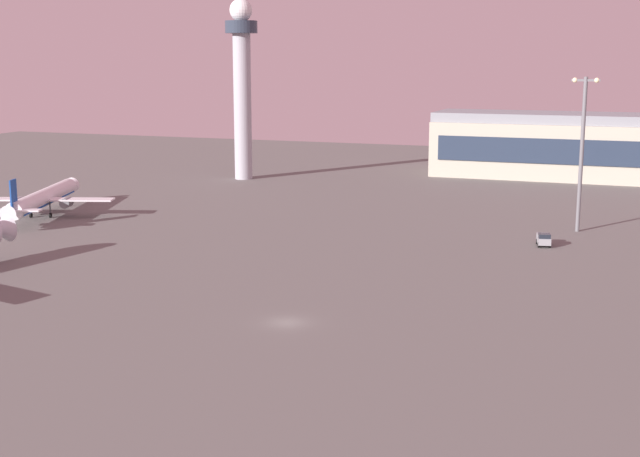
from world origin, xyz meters
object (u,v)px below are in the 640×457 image
at_px(apron_light_west, 582,145).
at_px(control_tower, 242,77).
at_px(maintenance_van, 544,239).
at_px(airplane_far_stand, 43,198).

bearing_deg(apron_light_west, control_tower, 154.06).
height_order(control_tower, maintenance_van, control_tower).
height_order(control_tower, airplane_far_stand, control_tower).
relative_size(control_tower, apron_light_west, 1.65).
relative_size(airplane_far_stand, apron_light_west, 1.28).
bearing_deg(apron_light_west, airplane_far_stand, -168.17).
distance_m(control_tower, maintenance_van, 100.99).
height_order(control_tower, apron_light_west, control_tower).
xyz_separation_m(control_tower, maintenance_van, (80.52, -55.91, -24.29)).
bearing_deg(airplane_far_stand, control_tower, 59.15).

